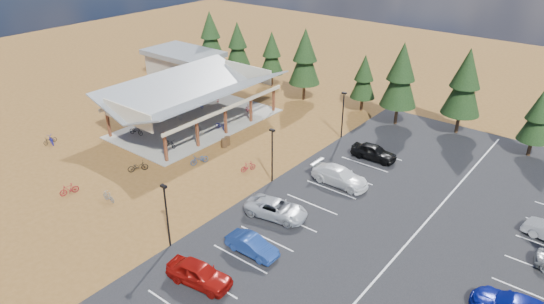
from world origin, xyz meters
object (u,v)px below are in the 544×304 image
at_px(bike_1, 177,115).
at_px(bike_7, 249,109).
at_px(bike_2, 199,104).
at_px(car_4, 374,152).
at_px(bike_pavilion, 195,92).
at_px(car_3, 340,176).
at_px(bike_14, 199,159).
at_px(lamp_post_1, 272,152).
at_px(bike_10, 51,140).
at_px(bike_12, 138,166).
at_px(bike_8, 50,140).
at_px(outbuilding, 184,63).
at_px(trash_bin_1, 227,141).
at_px(bike_15, 248,167).
at_px(bike_13, 108,196).
at_px(bike_11, 69,189).
at_px(car_2, 276,209).
at_px(trash_bin_0, 224,143).
at_px(lamp_post_2, 343,112).
at_px(lamp_post_0, 166,212).
at_px(bike_0, 136,131).
at_px(bike_4, 170,143).
at_px(bike_5, 195,126).
at_px(bike_6, 221,126).
at_px(bike_3, 215,97).
at_px(car_0, 199,274).
at_px(car_1, 252,245).

xyz_separation_m(bike_1, bike_7, (5.35, 6.62, 0.03)).
relative_size(bike_2, car_4, 0.36).
distance_m(bike_pavilion, car_3, 20.33).
distance_m(bike_14, car_3, 13.59).
xyz_separation_m(lamp_post_1, bike_10, (-22.95, -8.26, -2.52)).
height_order(bike_14, car_4, car_4).
bearing_deg(bike_12, bike_8, 38.89).
bearing_deg(car_3, outbuilding, 70.12).
distance_m(trash_bin_1, bike_7, 8.73).
relative_size(outbuilding, car_3, 2.07).
relative_size(lamp_post_1, bike_1, 3.23).
xyz_separation_m(outbuilding, bike_15, (26.05, -15.89, -1.56)).
bearing_deg(lamp_post_1, bike_12, -150.20).
bearing_deg(bike_13, bike_11, -68.32).
height_order(bike_15, car_2, car_2).
xyz_separation_m(car_3, car_4, (0.09, 6.22, -0.01)).
height_order(trash_bin_0, bike_7, bike_7).
distance_m(bike_7, car_4, 17.35).
distance_m(outbuilding, car_3, 36.33).
xyz_separation_m(lamp_post_2, car_3, (5.03, -8.64, -2.16)).
xyz_separation_m(lamp_post_0, bike_0, (-17.72, 10.60, -2.41)).
height_order(bike_4, bike_5, bike_5).
bearing_deg(bike_pavilion, lamp_post_1, -18.43).
height_order(bike_0, bike_6, bike_6).
bearing_deg(bike_2, car_3, -99.73).
bearing_deg(lamp_post_2, bike_3, -178.04).
bearing_deg(car_2, bike_11, 106.63).
bearing_deg(bike_8, bike_2, 68.60).
height_order(bike_pavilion, bike_6, bike_pavilion).
distance_m(bike_5, bike_10, 15.03).
distance_m(lamp_post_2, bike_0, 22.34).
height_order(bike_pavilion, bike_2, bike_pavilion).
distance_m(bike_8, bike_11, 11.67).
xyz_separation_m(bike_15, car_0, (7.53, -13.56, 0.35)).
relative_size(bike_3, car_4, 0.40).
height_order(lamp_post_1, bike_3, lamp_post_1).
relative_size(bike_12, car_1, 0.47).
distance_m(bike_7, bike_14, 13.47).
relative_size(lamp_post_1, bike_10, 2.93).
xyz_separation_m(bike_0, bike_7, (5.54, 12.32, 0.04)).
bearing_deg(lamp_post_2, trash_bin_1, -133.17).
bearing_deg(bike_13, bike_pavilion, -158.87).
distance_m(bike_10, bike_11, 11.49).
height_order(bike_6, car_1, car_1).
height_order(bike_1, car_1, car_1).
bearing_deg(bike_7, car_3, -94.80).
bearing_deg(bike_pavilion, bike_11, -81.32).
height_order(bike_3, car_3, car_3).
bearing_deg(bike_4, bike_14, -93.76).
height_order(bike_10, car_2, car_2).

